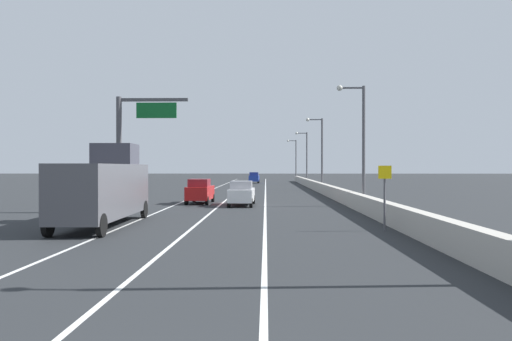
{
  "coord_description": "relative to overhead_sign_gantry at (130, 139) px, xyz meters",
  "views": [
    {
      "loc": [
        1.54,
        -4.45,
        2.93
      ],
      "look_at": [
        0.67,
        39.85,
        2.63
      ],
      "focal_mm": 35.27,
      "sensor_mm": 36.0,
      "label": 1
    }
  ],
  "objects": [
    {
      "name": "ground_plane",
      "position": [
        7.26,
        36.04,
        -4.73
      ],
      "size": [
        320.0,
        320.0,
        0.0
      ],
      "primitive_type": "plane",
      "color": "#26282B"
    },
    {
      "name": "car_blue_0",
      "position": [
        6.65,
        59.47,
        -3.73
      ],
      "size": [
        1.94,
        4.28,
        2.0
      ],
      "color": "#1E389E",
      "rests_on": "ground_plane"
    },
    {
      "name": "car_white_1",
      "position": [
        6.96,
        5.62,
        -3.78
      ],
      "size": [
        1.92,
        4.72,
        1.89
      ],
      "color": "white",
      "rests_on": "ground_plane"
    },
    {
      "name": "lamp_post_right_second",
      "position": [
        15.84,
        5.3,
        0.54
      ],
      "size": [
        2.14,
        0.44,
        9.08
      ],
      "color": "#4C4C51",
      "rests_on": "ground_plane"
    },
    {
      "name": "overhead_sign_gantry",
      "position": [
        0.0,
        0.0,
        0.0
      ],
      "size": [
        4.68,
        0.36,
        7.5
      ],
      "color": "#47474C",
      "rests_on": "ground_plane"
    },
    {
      "name": "box_truck",
      "position": [
        0.74,
        -7.5,
        -2.82
      ],
      "size": [
        2.61,
        9.36,
        4.18
      ],
      "color": "#4C4C51",
      "rests_on": "ground_plane"
    },
    {
      "name": "jersey_barrier_right",
      "position": [
        15.15,
        12.04,
        -4.18
      ],
      "size": [
        0.6,
        120.0,
        1.1
      ],
      "primitive_type": "cube",
      "color": "#B2ADA3",
      "rests_on": "ground_plane"
    },
    {
      "name": "car_red_2",
      "position": [
        3.49,
        7.93,
        -3.74
      ],
      "size": [
        1.92,
        4.45,
        1.98
      ],
      "color": "red",
      "rests_on": "ground_plane"
    },
    {
      "name": "lane_stripe_center",
      "position": [
        5.26,
        27.04,
        -4.73
      ],
      "size": [
        0.16,
        130.0,
        0.0
      ],
      "primitive_type": "cube",
      "color": "silver",
      "rests_on": "ground_plane"
    },
    {
      "name": "lane_stripe_left",
      "position": [
        1.76,
        27.04,
        -4.73
      ],
      "size": [
        0.16,
        130.0,
        0.0
      ],
      "primitive_type": "cube",
      "color": "silver",
      "rests_on": "ground_plane"
    },
    {
      "name": "lamp_post_right_third",
      "position": [
        15.54,
        30.36,
        0.54
      ],
      "size": [
        2.14,
        0.44,
        9.08
      ],
      "color": "#4C4C51",
      "rests_on": "ground_plane"
    },
    {
      "name": "lamp_post_right_fourth",
      "position": [
        15.69,
        55.42,
        0.54
      ],
      "size": [
        2.14,
        0.44,
        9.08
      ],
      "color": "#4C4C51",
      "rests_on": "ground_plane"
    },
    {
      "name": "lane_stripe_right",
      "position": [
        8.76,
        27.04,
        -4.73
      ],
      "size": [
        0.16,
        130.0,
        0.0
      ],
      "primitive_type": "cube",
      "color": "silver",
      "rests_on": "ground_plane"
    },
    {
      "name": "lamp_post_right_fifth",
      "position": [
        15.3,
        80.47,
        0.54
      ],
      "size": [
        2.14,
        0.44,
        9.08
      ],
      "color": "#4C4C51",
      "rests_on": "ground_plane"
    },
    {
      "name": "speed_advisory_sign",
      "position": [
        14.25,
        -9.28,
        -2.96
      ],
      "size": [
        0.6,
        0.11,
        3.0
      ],
      "color": "#4C4C51",
      "rests_on": "ground_plane"
    }
  ]
}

